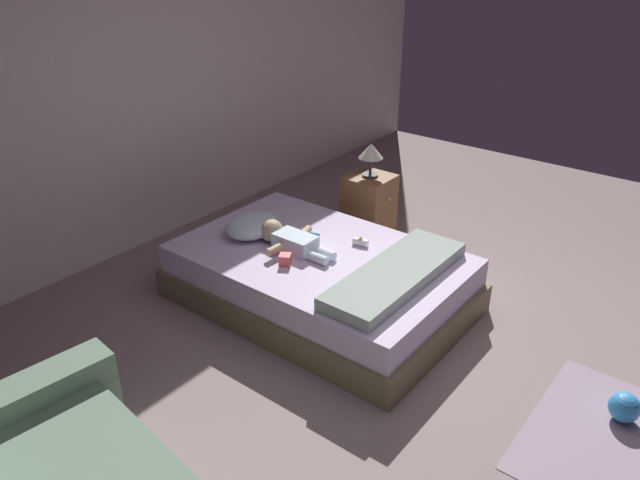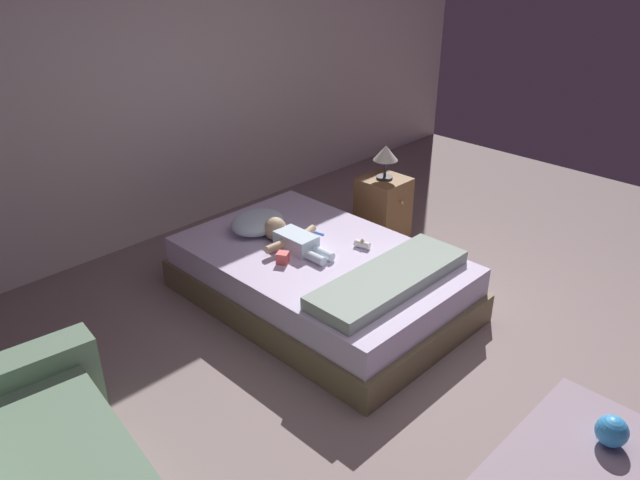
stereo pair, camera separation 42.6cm
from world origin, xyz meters
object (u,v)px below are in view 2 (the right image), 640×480
object	(u,v)px
pillow	(257,222)
toy_block	(283,258)
baby_bottle	(362,244)
bed	(320,278)
lamp	(386,155)
baby	(291,238)
nightstand	(383,210)
toy_ball	(612,431)
toothbrush	(315,232)

from	to	relation	value
pillow	toy_block	world-z (taller)	pillow
pillow	baby_bottle	xyz separation A→B (m)	(0.36, -0.72, -0.05)
bed	lamp	bearing A→B (deg)	16.50
toy_block	baby	bearing A→B (deg)	34.24
nightstand	lamp	size ratio (longest dim) A/B	1.98
toy_ball	toothbrush	bearing A→B (deg)	87.20
baby	nightstand	size ratio (longest dim) A/B	1.09
baby	toy_block	bearing A→B (deg)	-145.76
bed	baby	distance (m)	0.36
nightstand	toy_ball	size ratio (longest dim) A/B	3.35
baby	nightstand	distance (m)	1.20
nightstand	baby_bottle	size ratio (longest dim) A/B	4.72
toothbrush	toy_block	distance (m)	0.51
bed	toy_ball	xyz separation A→B (m)	(0.09, -2.06, -0.11)
bed	pillow	size ratio (longest dim) A/B	4.82
bed	nightstand	world-z (taller)	nightstand
pillow	lamp	distance (m)	1.25
lamp	bed	bearing A→B (deg)	-163.50
toothbrush	lamp	xyz separation A→B (m)	(0.90, 0.08, 0.36)
lamp	toy_ball	size ratio (longest dim) A/B	1.69
baby	lamp	xyz separation A→B (m)	(1.18, 0.11, 0.30)
toothbrush	toy_ball	xyz separation A→B (m)	(-0.11, -2.31, -0.33)
nightstand	lamp	distance (m)	0.49
baby	lamp	size ratio (longest dim) A/B	2.15
lamp	toy_block	size ratio (longest dim) A/B	2.72
pillow	nightstand	bearing A→B (deg)	-11.27
baby	toothbrush	world-z (taller)	baby
pillow	toy_block	bearing A→B (deg)	-111.31
toothbrush	toy_ball	size ratio (longest dim) A/B	0.86
toy_block	baby_bottle	size ratio (longest dim) A/B	0.88
lamp	pillow	bearing A→B (deg)	168.73
pillow	toy_ball	world-z (taller)	pillow
pillow	toothbrush	distance (m)	0.43
lamp	baby_bottle	distance (m)	1.03
nightstand	toy_block	world-z (taller)	nightstand
baby	toothbrush	xyz separation A→B (m)	(0.27, 0.03, -0.06)
toothbrush	nightstand	xyz separation A→B (m)	(0.90, 0.08, -0.13)
pillow	nightstand	size ratio (longest dim) A/B	0.74
bed	lamp	distance (m)	1.29
lamp	toy_block	xyz separation A→B (m)	(-1.38, -0.25, -0.33)
toothbrush	lamp	world-z (taller)	lamp
toy_block	toy_ball	bearing A→B (deg)	-80.34
baby	pillow	bearing A→B (deg)	92.47
toy_block	baby_bottle	world-z (taller)	toy_block
lamp	baby	bearing A→B (deg)	-174.77
pillow	toy_block	size ratio (longest dim) A/B	4.01
baby	baby_bottle	size ratio (longest dim) A/B	5.13
nightstand	toy_ball	distance (m)	2.61
lamp	toy_ball	distance (m)	2.69
baby	toy_block	world-z (taller)	baby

